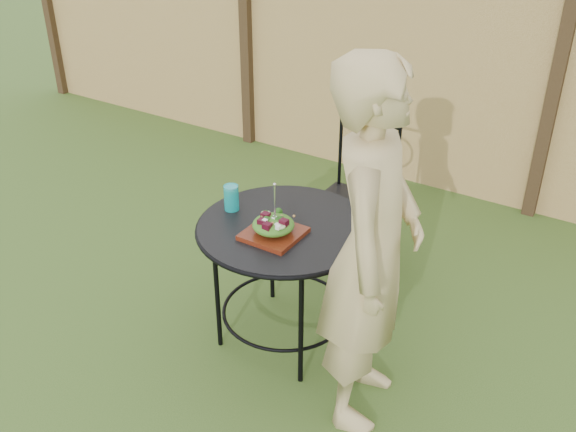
% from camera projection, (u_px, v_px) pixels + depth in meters
% --- Properties ---
extents(ground, '(60.00, 60.00, 0.00)m').
position_uv_depth(ground, '(219.00, 303.00, 3.90)').
color(ground, '#244114').
rests_on(ground, ground).
extents(fence, '(8.00, 0.12, 1.90)m').
position_uv_depth(fence, '(384.00, 62.00, 5.04)').
color(fence, tan).
rests_on(fence, ground).
extents(patio_table, '(0.92, 0.92, 0.72)m').
position_uv_depth(patio_table, '(285.00, 248.00, 3.36)').
color(patio_table, black).
rests_on(patio_table, ground).
extents(patio_chair, '(0.46, 0.46, 0.95)m').
position_uv_depth(patio_chair, '(355.00, 195.00, 4.05)').
color(patio_chair, black).
rests_on(patio_chair, ground).
extents(diner, '(0.56, 0.73, 1.76)m').
position_uv_depth(diner, '(372.00, 252.00, 2.78)').
color(diner, tan).
rests_on(diner, ground).
extents(salad_plate, '(0.27, 0.27, 0.02)m').
position_uv_depth(salad_plate, '(274.00, 234.00, 3.19)').
color(salad_plate, '#49150A').
rests_on(salad_plate, patio_table).
extents(salad, '(0.21, 0.21, 0.08)m').
position_uv_depth(salad, '(273.00, 225.00, 3.17)').
color(salad, '#235614').
rests_on(salad, salad_plate).
extents(fork, '(0.01, 0.01, 0.18)m').
position_uv_depth(fork, '(275.00, 202.00, 3.10)').
color(fork, silver).
rests_on(fork, salad).
extents(drinking_glass, '(0.08, 0.08, 0.14)m').
position_uv_depth(drinking_glass, '(231.00, 198.00, 3.40)').
color(drinking_glass, '#0D9797').
rests_on(drinking_glass, patio_table).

